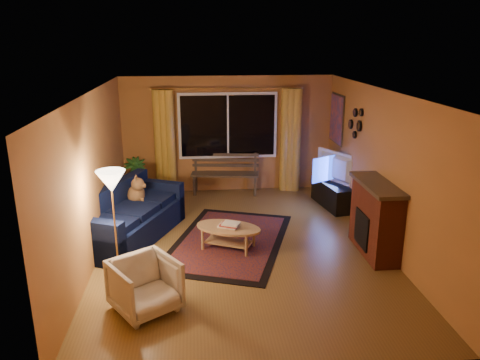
{
  "coord_description": "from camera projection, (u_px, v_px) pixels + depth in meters",
  "views": [
    {
      "loc": [
        -0.71,
        -6.92,
        3.28
      ],
      "look_at": [
        0.0,
        0.3,
        1.05
      ],
      "focal_mm": 35.0,
      "sensor_mm": 36.0,
      "label": 1
    }
  ],
  "objects": [
    {
      "name": "floor",
      "position": [
        242.0,
        247.0,
        7.62
      ],
      "size": [
        4.5,
        6.0,
        0.02
      ],
      "primitive_type": "cube",
      "color": "brown",
      "rests_on": "ground"
    },
    {
      "name": "ceiling",
      "position": [
        242.0,
        91.0,
        6.87
      ],
      "size": [
        4.5,
        6.0,
        0.02
      ],
      "primitive_type": "cube",
      "color": "white",
      "rests_on": "ground"
    },
    {
      "name": "wall_back",
      "position": [
        228.0,
        135.0,
        10.11
      ],
      "size": [
        4.5,
        0.02,
        2.5
      ],
      "primitive_type": "cube",
      "color": "#B57539",
      "rests_on": "ground"
    },
    {
      "name": "wall_left",
      "position": [
        93.0,
        177.0,
        7.03
      ],
      "size": [
        0.02,
        6.0,
        2.5
      ],
      "primitive_type": "cube",
      "color": "#B57539",
      "rests_on": "ground"
    },
    {
      "name": "wall_right",
      "position": [
        383.0,
        169.0,
        7.46
      ],
      "size": [
        0.02,
        6.0,
        2.5
      ],
      "primitive_type": "cube",
      "color": "#B57539",
      "rests_on": "ground"
    },
    {
      "name": "window",
      "position": [
        228.0,
        126.0,
        9.99
      ],
      "size": [
        2.0,
        0.02,
        1.3
      ],
      "primitive_type": "cube",
      "color": "black",
      "rests_on": "wall_back"
    },
    {
      "name": "curtain_rod",
      "position": [
        228.0,
        88.0,
        9.71
      ],
      "size": [
        3.2,
        0.03,
        0.03
      ],
      "primitive_type": "cylinder",
      "rotation": [
        0.0,
        1.57,
        0.0
      ],
      "color": "#BF8C3F",
      "rests_on": "wall_back"
    },
    {
      "name": "curtain_left",
      "position": [
        165.0,
        143.0,
        9.9
      ],
      "size": [
        0.36,
        0.36,
        2.24
      ],
      "primitive_type": "cylinder",
      "color": "gold",
      "rests_on": "ground"
    },
    {
      "name": "curtain_right",
      "position": [
        290.0,
        140.0,
        10.15
      ],
      "size": [
        0.36,
        0.36,
        2.24
      ],
      "primitive_type": "cylinder",
      "color": "gold",
      "rests_on": "ground"
    },
    {
      "name": "bench",
      "position": [
        225.0,
        184.0,
        10.16
      ],
      "size": [
        1.49,
        0.62,
        0.43
      ],
      "primitive_type": "cube",
      "rotation": [
        0.0,
        0.0,
        -0.14
      ],
      "color": "#3E3325",
      "rests_on": "ground"
    },
    {
      "name": "potted_plant",
      "position": [
        135.0,
        178.0,
        9.89
      ],
      "size": [
        0.53,
        0.53,
        0.84
      ],
      "primitive_type": "imported",
      "rotation": [
        0.0,
        0.0,
        0.14
      ],
      "color": "#235B1E",
      "rests_on": "ground"
    },
    {
      "name": "sofa",
      "position": [
        131.0,
        213.0,
        7.82
      ],
      "size": [
        1.77,
        2.41,
        0.9
      ],
      "primitive_type": "cube",
      "rotation": [
        0.0,
        0.0,
        -0.42
      ],
      "color": "black",
      "rests_on": "ground"
    },
    {
      "name": "dog",
      "position": [
        136.0,
        189.0,
        8.22
      ],
      "size": [
        0.51,
        0.58,
        0.52
      ],
      "primitive_type": null,
      "rotation": [
        0.0,
        0.0,
        0.41
      ],
      "color": "brown",
      "rests_on": "sofa"
    },
    {
      "name": "armchair",
      "position": [
        145.0,
        283.0,
        5.75
      ],
      "size": [
        0.98,
        0.97,
        0.75
      ],
      "primitive_type": "imported",
      "rotation": [
        0.0,
        0.0,
        0.59
      ],
      "color": "beige",
      "rests_on": "ground"
    },
    {
      "name": "floor_lamp",
      "position": [
        115.0,
        224.0,
        6.5
      ],
      "size": [
        0.29,
        0.29,
        1.56
      ],
      "primitive_type": "cylinder",
      "rotation": [
        0.0,
        0.0,
        -0.14
      ],
      "color": "#BF8C3F",
      "rests_on": "ground"
    },
    {
      "name": "rug",
      "position": [
        229.0,
        241.0,
        7.8
      ],
      "size": [
        2.51,
        3.13,
        0.02
      ],
      "primitive_type": "cube",
      "rotation": [
        0.0,
        0.0,
        -0.33
      ],
      "color": "maroon",
      "rests_on": "ground"
    },
    {
      "name": "coffee_table",
      "position": [
        228.0,
        238.0,
        7.49
      ],
      "size": [
        1.41,
        1.41,
        0.39
      ],
      "primitive_type": "cylinder",
      "rotation": [
        0.0,
        0.0,
        -0.43
      ],
      "color": "tan",
      "rests_on": "ground"
    },
    {
      "name": "tv_console",
      "position": [
        332.0,
        195.0,
        9.38
      ],
      "size": [
        0.58,
        1.22,
        0.49
      ],
      "primitive_type": "cube",
      "rotation": [
        0.0,
        0.0,
        0.17
      ],
      "color": "black",
      "rests_on": "ground"
    },
    {
      "name": "television",
      "position": [
        334.0,
        168.0,
        9.22
      ],
      "size": [
        0.65,
        1.01,
        0.62
      ],
      "primitive_type": "imported",
      "rotation": [
        0.0,
        0.0,
        2.08
      ],
      "color": "black",
      "rests_on": "tv_console"
    },
    {
      "name": "fireplace",
      "position": [
        375.0,
        220.0,
        7.26
      ],
      "size": [
        0.4,
        1.2,
        1.1
      ],
      "primitive_type": "cube",
      "color": "maroon",
      "rests_on": "ground"
    },
    {
      "name": "mirror_cluster",
      "position": [
        355.0,
        121.0,
        8.53
      ],
      "size": [
        0.06,
        0.6,
        0.56
      ],
      "primitive_type": null,
      "color": "black",
      "rests_on": "wall_right"
    },
    {
      "name": "painting",
      "position": [
        337.0,
        119.0,
        9.67
      ],
      "size": [
        0.04,
        0.76,
        0.96
      ],
      "primitive_type": "cube",
      "color": "#E05131",
      "rests_on": "wall_right"
    }
  ]
}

